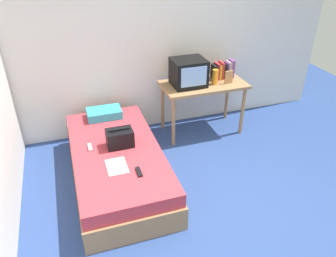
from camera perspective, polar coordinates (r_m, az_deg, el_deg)
ground_plane at (r=3.66m, az=7.73°, el=-13.67°), size 8.00×8.00×0.00m
wall_back at (r=4.66m, az=-1.89°, el=15.26°), size 5.20×0.10×2.60m
bed at (r=3.93m, az=-8.71°, el=-6.07°), size 1.00×2.00×0.44m
desk at (r=4.66m, az=6.09°, el=6.66°), size 1.16×0.60×0.75m
tv at (r=4.48m, az=3.55°, el=9.62°), size 0.44×0.39×0.36m
water_bottle at (r=4.58m, az=8.11°, el=8.80°), size 0.08×0.08×0.21m
book_row at (r=4.80m, az=9.40°, el=9.87°), size 0.31×0.16×0.25m
picture_frame at (r=4.64m, az=10.43°, el=8.70°), size 0.11×0.02×0.18m
pillow at (r=4.44m, az=-10.93°, el=2.59°), size 0.44×0.28×0.11m
handbag at (r=3.79m, az=-8.30°, el=-1.63°), size 0.30×0.20×0.22m
magazine at (r=3.52m, az=-8.82°, el=-6.45°), size 0.21×0.29×0.01m
remote_dark at (r=3.41m, az=-5.03°, el=-7.44°), size 0.04×0.16×0.02m
remote_silver at (r=3.86m, az=-13.30°, el=-3.17°), size 0.04×0.14×0.02m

